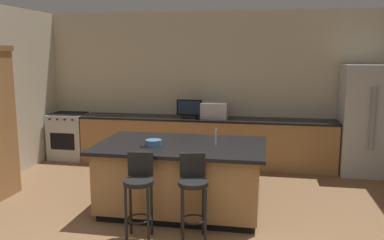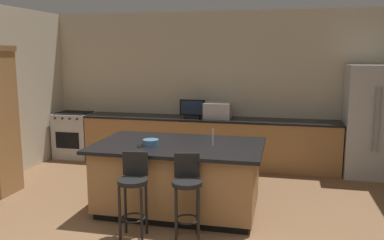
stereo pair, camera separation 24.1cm
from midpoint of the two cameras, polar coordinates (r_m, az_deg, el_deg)
name	(u,v)px [view 2 (the right image)]	position (r m, az deg, el deg)	size (l,w,h in m)	color
wall_back	(215,88)	(7.76, 4.22, 4.59)	(6.94, 0.12, 2.86)	beige
counter_back	(208,142)	(7.55, 3.19, -3.08)	(4.75, 0.62, 0.90)	#9E7042
kitchen_island	(179,177)	(5.39, -0.61, -8.04)	(2.19, 1.35, 0.91)	black
refrigerator	(371,121)	(7.47, 24.87, -0.19)	(0.85, 0.76, 1.89)	#B7BABF
range_oven	(75,135)	(8.44, -15.47, -2.03)	(0.71, 0.63, 0.92)	#B7BABF
microwave	(217,111)	(7.42, 4.55, 1.33)	(0.48, 0.36, 0.29)	#B7BABF
tv_monitor	(192,110)	(7.45, 0.97, 1.48)	(0.47, 0.16, 0.34)	black
sink_faucet_back	(213,111)	(7.53, 3.95, 1.27)	(0.02, 0.02, 0.24)	#B2B2B7
sink_faucet_island	(213,137)	(5.16, 4.33, -2.46)	(0.02, 0.02, 0.22)	#B2B2B7
bar_stool_left	(133,188)	(4.62, -6.79, -9.51)	(0.34, 0.36, 0.98)	black
bar_stool_right	(187,189)	(4.56, 0.83, -9.80)	(0.35, 0.37, 0.97)	black
fruit_bowl	(151,142)	(5.20, -4.54, -3.18)	(0.21, 0.21, 0.08)	#3F668C
cell_phone	(140,146)	(5.18, -6.09, -3.65)	(0.07, 0.15, 0.01)	black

